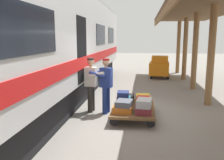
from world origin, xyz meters
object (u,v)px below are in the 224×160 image
baggage_tug (159,67)px  suitcase_navy_fabric (123,94)px  suitcase_yellow_case (143,99)px  suitcase_orange_carryall (123,109)px  suitcase_red_plastic (143,102)px  luggage_cart (133,108)px  suitcase_teal_softside (124,102)px  suitcase_black_hardshell (126,98)px  porter_in_overalls (105,84)px  suitcase_burgundy_valise (143,110)px  suitcase_gray_aluminum (144,103)px  train_car (35,46)px  porter_by_door (92,83)px  suitcase_slate_roller (124,103)px

baggage_tug → suitcase_navy_fabric: bearing=78.4°
suitcase_yellow_case → suitcase_orange_carryall: size_ratio=0.98×
suitcase_yellow_case → suitcase_orange_carryall: 1.22m
suitcase_red_plastic → baggage_tug: size_ratio=0.34×
suitcase_navy_fabric → baggage_tug: size_ratio=0.23×
luggage_cart → suitcase_teal_softside: size_ratio=3.54×
suitcase_black_hardshell → porter_in_overalls: (0.60, 0.27, 0.51)m
suitcase_yellow_case → baggage_tug: bearing=-97.7°
suitcase_orange_carryall → suitcase_red_plastic: bearing=-135.1°
suitcase_teal_softside → porter_in_overalls: porter_in_overalls is taller
suitcase_black_hardshell → suitcase_burgundy_valise: bearing=116.6°
suitcase_burgundy_valise → suitcase_black_hardshell: suitcase_black_hardshell is taller
suitcase_gray_aluminum → porter_in_overalls: bearing=-35.8°
baggage_tug → porter_in_overalls: bearing=73.6°
train_car → suitcase_teal_softside: train_car is taller
suitcase_gray_aluminum → porter_in_overalls: (1.18, -0.85, 0.33)m
luggage_cart → suitcase_teal_softside: 0.33m
suitcase_gray_aluminum → baggage_tug: size_ratio=0.30×
porter_by_door → baggage_tug: porter_by_door is taller
luggage_cart → suitcase_red_plastic: 0.33m
suitcase_slate_roller → baggage_tug: 7.96m
train_car → suitcase_orange_carryall: size_ratio=36.83×
suitcase_navy_fabric → baggage_tug: 7.44m
suitcase_slate_roller → luggage_cart: bearing=-113.6°
luggage_cart → porter_in_overalls: porter_in_overalls is taller
suitcase_orange_carryall → porter_in_overalls: size_ratio=0.30×
suitcase_orange_carryall → suitcase_teal_softside: suitcase_teal_softside is taller
suitcase_yellow_case → suitcase_slate_roller: bearing=64.9°
luggage_cart → suitcase_black_hardshell: 0.63m
suitcase_teal_softside → suitcase_gray_aluminum: bearing=135.2°
suitcase_teal_softside → suitcase_orange_carryall: bearing=90.0°
suitcase_black_hardshell → porter_by_door: size_ratio=0.32×
train_car → suitcase_slate_roller: (-2.87, 0.87, -1.50)m
luggage_cart → porter_by_door: (1.33, -0.36, 0.67)m
suitcase_slate_roller → porter_in_overalls: 1.10m
luggage_cart → suitcase_yellow_case: suitcase_yellow_case is taller
suitcase_black_hardshell → porter_in_overalls: bearing=23.9°
suitcase_red_plastic → suitcase_teal_softside: bearing=0.0°
suitcase_yellow_case → baggage_tug: 6.81m
porter_by_door → baggage_tug: (-2.52, -6.92, -0.30)m
suitcase_yellow_case → suitcase_teal_softside: bearing=44.9°
suitcase_navy_fabric → porter_by_door: porter_by_door is taller
suitcase_yellow_case → suitcase_gray_aluminum: size_ratio=0.95×
train_car → suitcase_black_hardshell: 3.28m
suitcase_red_plastic → suitcase_black_hardshell: 0.77m
suitcase_red_plastic → suitcase_gray_aluminum: size_ratio=1.13×
suitcase_slate_roller → porter_in_overalls: bearing=-51.9°
suitcase_burgundy_valise → suitcase_black_hardshell: size_ratio=1.04×
suitcase_black_hardshell → baggage_tug: bearing=-102.2°
suitcase_burgundy_valise → suitcase_yellow_case: bearing=-90.0°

